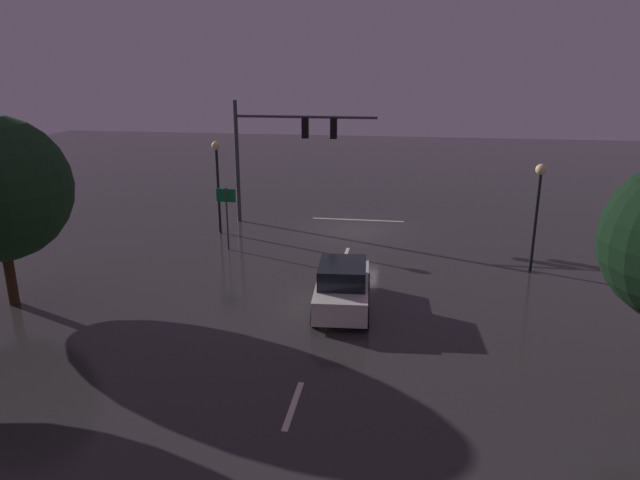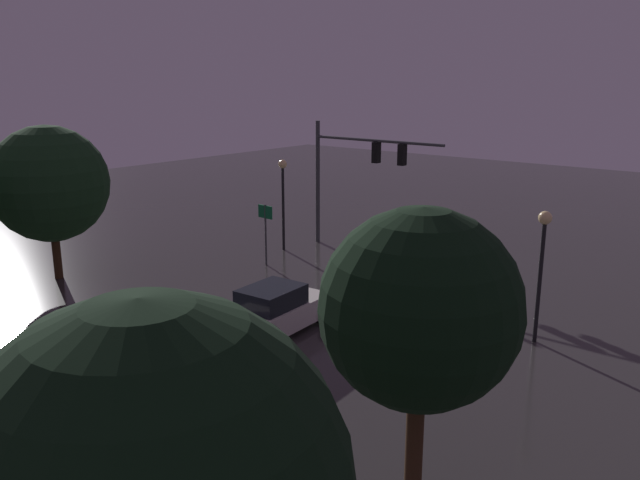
% 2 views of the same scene
% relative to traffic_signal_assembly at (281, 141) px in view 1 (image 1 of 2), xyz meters
% --- Properties ---
extents(ground_plane, '(80.00, 80.00, 0.00)m').
position_rel_traffic_signal_assembly_xyz_m(ground_plane, '(-3.97, 1.00, -4.39)').
color(ground_plane, '#2D2B2B').
extents(traffic_signal_assembly, '(7.44, 0.47, 6.43)m').
position_rel_traffic_signal_assembly_xyz_m(traffic_signal_assembly, '(0.00, 0.00, 0.00)').
color(traffic_signal_assembly, '#383A3D').
rests_on(traffic_signal_assembly, ground_plane).
extents(lane_dash_far, '(0.16, 2.20, 0.01)m').
position_rel_traffic_signal_assembly_xyz_m(lane_dash_far, '(-3.97, 5.00, -4.38)').
color(lane_dash_far, beige).
rests_on(lane_dash_far, ground_plane).
extents(lane_dash_mid, '(0.16, 2.20, 0.01)m').
position_rel_traffic_signal_assembly_xyz_m(lane_dash_mid, '(-3.97, 11.00, -4.38)').
color(lane_dash_mid, beige).
rests_on(lane_dash_mid, ground_plane).
extents(lane_dash_near, '(0.16, 2.20, 0.01)m').
position_rel_traffic_signal_assembly_xyz_m(lane_dash_near, '(-3.97, 17.00, -4.38)').
color(lane_dash_near, beige).
rests_on(lane_dash_near, ground_plane).
extents(stop_bar, '(5.00, 0.16, 0.01)m').
position_rel_traffic_signal_assembly_xyz_m(stop_bar, '(-3.97, -1.19, -4.38)').
color(stop_bar, beige).
rests_on(stop_bar, ground_plane).
extents(car_approaching, '(2.15, 4.46, 1.70)m').
position_rel_traffic_signal_assembly_xyz_m(car_approaching, '(-4.49, 10.75, -3.59)').
color(car_approaching, silver).
rests_on(car_approaching, ground_plane).
extents(street_lamp_left_kerb, '(0.44, 0.44, 4.47)m').
position_rel_traffic_signal_assembly_xyz_m(street_lamp_left_kerb, '(-11.76, 5.82, -1.21)').
color(street_lamp_left_kerb, black).
rests_on(street_lamp_left_kerb, ground_plane).
extents(street_lamp_right_kerb, '(0.44, 0.44, 4.63)m').
position_rel_traffic_signal_assembly_xyz_m(street_lamp_right_kerb, '(2.69, 2.40, -1.11)').
color(street_lamp_right_kerb, black).
rests_on(street_lamp_right_kerb, ground_plane).
extents(route_sign, '(0.90, 0.12, 2.91)m').
position_rel_traffic_signal_assembly_xyz_m(route_sign, '(1.48, 4.97, -2.29)').
color(route_sign, '#383A3D').
rests_on(route_sign, ground_plane).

